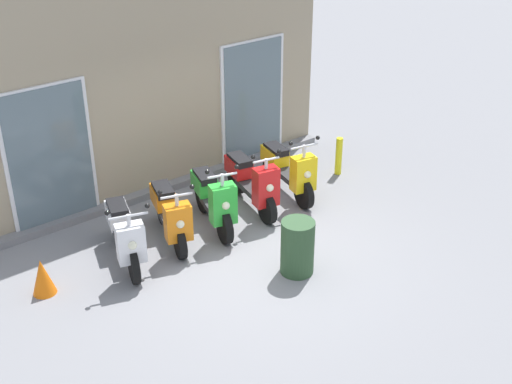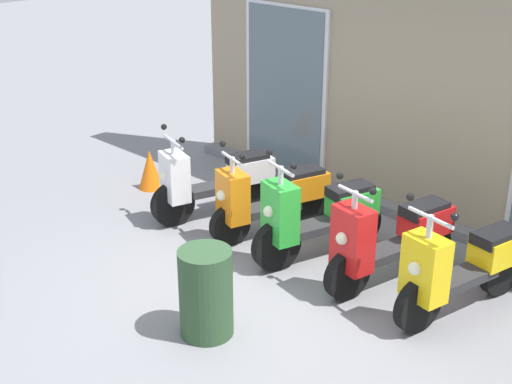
{
  "view_description": "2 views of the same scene",
  "coord_description": "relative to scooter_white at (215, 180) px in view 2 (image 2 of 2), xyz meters",
  "views": [
    {
      "loc": [
        -5.31,
        -6.65,
        5.54
      ],
      "look_at": [
        0.31,
        0.43,
        0.73
      ],
      "focal_mm": 47.97,
      "sensor_mm": 36.0,
      "label": 1
    },
    {
      "loc": [
        4.13,
        -4.24,
        3.6
      ],
      "look_at": [
        -0.38,
        0.42,
        0.85
      ],
      "focal_mm": 49.9,
      "sensor_mm": 36.0,
      "label": 2
    }
  ],
  "objects": [
    {
      "name": "ground_plane",
      "position": [
        1.62,
        -1.01,
        -0.47
      ],
      "size": [
        40.0,
        40.0,
        0.0
      ],
      "primitive_type": "plane",
      "color": "gray"
    },
    {
      "name": "storefront_facade",
      "position": [
        1.62,
        1.74,
        1.37
      ],
      "size": [
        6.76,
        0.5,
        3.82
      ],
      "color": "gray",
      "rests_on": "ground_plane"
    },
    {
      "name": "scooter_white",
      "position": [
        0.0,
        0.0,
        0.0
      ],
      "size": [
        0.81,
        1.59,
        1.15
      ],
      "color": "black",
      "rests_on": "ground_plane"
    },
    {
      "name": "scooter_orange",
      "position": [
        0.82,
        0.08,
        -0.01
      ],
      "size": [
        0.75,
        1.47,
        1.13
      ],
      "color": "black",
      "rests_on": "ground_plane"
    },
    {
      "name": "scooter_green",
      "position": [
        1.55,
        0.01,
        0.02
      ],
      "size": [
        0.72,
        1.54,
        1.24
      ],
      "color": "black",
      "rests_on": "ground_plane"
    },
    {
      "name": "scooter_red",
      "position": [
        2.39,
        0.1,
        0.02
      ],
      "size": [
        0.65,
        1.61,
        1.22
      ],
      "color": "black",
      "rests_on": "ground_plane"
    },
    {
      "name": "scooter_yellow",
      "position": [
        3.17,
        0.11,
        0.01
      ],
      "size": [
        0.67,
        1.62,
        1.23
      ],
      "color": "black",
      "rests_on": "ground_plane"
    },
    {
      "name": "trash_bin",
      "position": [
        1.75,
        -1.74,
        -0.06
      ],
      "size": [
        0.47,
        0.47,
        0.81
      ],
      "primitive_type": "cylinder",
      "color": "#2D4C2D",
      "rests_on": "ground_plane"
    },
    {
      "name": "traffic_cone",
      "position": [
        -1.25,
        -0.0,
        -0.21
      ],
      "size": [
        0.32,
        0.32,
        0.52
      ],
      "primitive_type": "cone",
      "color": "orange",
      "rests_on": "ground_plane"
    }
  ]
}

